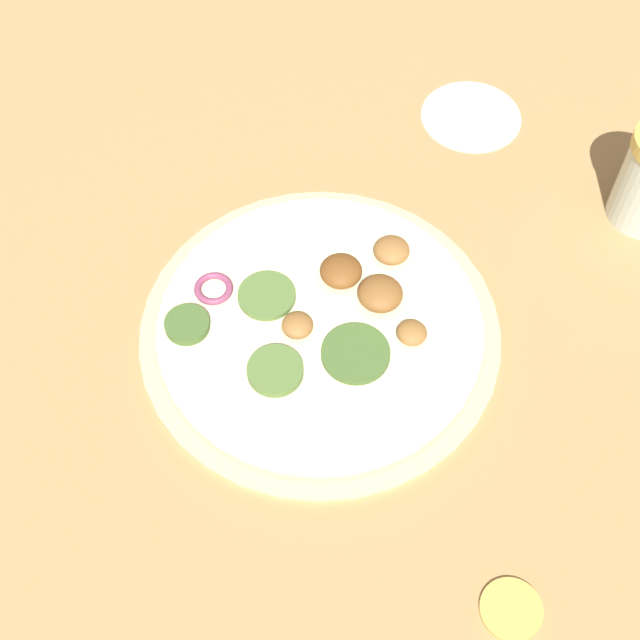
% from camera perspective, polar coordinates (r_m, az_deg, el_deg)
% --- Properties ---
extents(ground_plane, '(3.00, 3.00, 0.00)m').
position_cam_1_polar(ground_plane, '(0.73, 0.00, -0.79)').
color(ground_plane, tan).
extents(pizza, '(0.30, 0.30, 0.03)m').
position_cam_1_polar(pizza, '(0.73, 0.04, -0.37)').
color(pizza, beige).
rests_on(pizza, ground_plane).
extents(loose_cap, '(0.04, 0.04, 0.01)m').
position_cam_1_polar(loose_cap, '(0.65, 12.17, -17.62)').
color(loose_cap, gold).
rests_on(loose_cap, ground_plane).
extents(flour_patch, '(0.10, 0.10, 0.00)m').
position_cam_1_polar(flour_patch, '(0.90, 9.64, 12.74)').
color(flour_patch, white).
rests_on(flour_patch, ground_plane).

